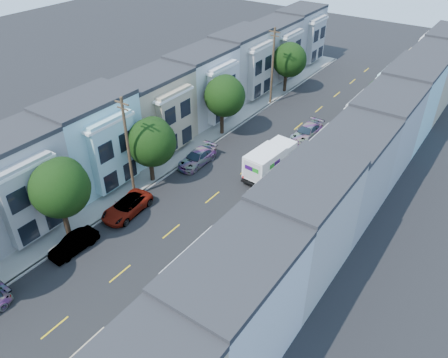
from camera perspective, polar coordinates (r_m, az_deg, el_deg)
name	(u,v)px	position (r m, az deg, el deg)	size (l,w,h in m)	color
ground	(171,231)	(38.10, -6.91, -6.82)	(160.00, 160.00, 0.00)	black
road_slab	(261,157)	(47.97, 4.83, 2.84)	(12.00, 70.00, 0.02)	black
curb_left	(216,141)	(50.77, -1.05, 4.94)	(0.30, 70.00, 0.15)	gray
curb_right	(311,174)	(45.73, 11.35, 0.61)	(0.30, 70.00, 0.15)	gray
sidewalk_left	(207,138)	(51.45, -2.22, 5.34)	(2.60, 70.00, 0.15)	gray
sidewalk_right	(323,178)	(45.35, 12.82, 0.09)	(2.60, 70.00, 0.15)	gray
centerline	(261,157)	(47.97, 4.83, 2.83)	(0.12, 70.00, 0.01)	gold
townhouse_row_left	(182,130)	(53.61, -5.50, 6.37)	(5.00, 70.00, 8.50)	#9D9A98
townhouse_row_right	(359,191)	(44.47, 17.25, -1.56)	(5.00, 70.00, 8.50)	#9D9A98
tree_b	(59,188)	(36.30, -20.71, -1.15)	(4.70, 4.70, 7.54)	black
tree_c	(151,142)	(42.03, -9.53, 4.75)	(4.70, 4.70, 6.90)	black
tree_d	(224,96)	(50.19, 0.00, 10.77)	(4.70, 4.70, 7.30)	black
tree_e	(289,60)	(62.85, 8.47, 15.13)	(4.70, 4.70, 7.12)	black
tree_far_r	(377,93)	(57.07, 19.36, 10.51)	(3.10, 3.10, 5.34)	black
utility_pole_near	(128,149)	(40.04, -12.39, 3.84)	(1.60, 0.26, 10.00)	#42301E
utility_pole_far	(273,67)	(58.87, 6.36, 14.39)	(1.60, 0.26, 10.00)	#42301E
fedex_truck	(270,160)	(44.34, 6.00, 2.49)	(2.44, 6.34, 3.04)	white
lead_sedan	(307,132)	(52.21, 10.76, 6.05)	(2.15, 5.13, 1.54)	black
parked_left_b	(74,244)	(37.66, -19.00, -8.03)	(1.45, 4.10, 1.37)	black
parked_left_c	(127,207)	(40.30, -12.57, -3.58)	(2.37, 5.14, 1.43)	gray
parked_left_d	(197,158)	(46.42, -3.49, 2.81)	(2.08, 4.95, 1.49)	#4F101C
parked_right_a	(167,298)	(32.14, -7.43, -15.12)	(1.46, 3.81, 1.23)	slate
parked_right_b	(195,270)	(33.69, -3.77, -11.73)	(1.44, 4.09, 1.36)	silver
parked_right_c	(309,158)	(47.13, 11.09, 2.66)	(2.00, 4.76, 1.43)	black
parked_right_d	(352,117)	(57.26, 16.37, 7.78)	(2.34, 5.07, 1.41)	#120F41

